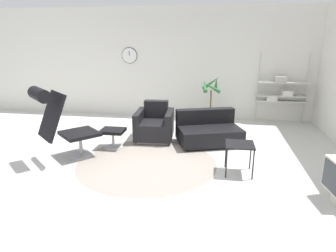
# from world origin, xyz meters

# --- Properties ---
(ground_plane) EXTENTS (12.00, 12.00, 0.00)m
(ground_plane) POSITION_xyz_m (0.00, 0.00, 0.00)
(ground_plane) COLOR silver
(wall_back) EXTENTS (12.00, 0.09, 2.80)m
(wall_back) POSITION_xyz_m (-0.00, 3.13, 1.40)
(wall_back) COLOR silver
(wall_back) RESTS_ON ground_plane
(round_rug) EXTENTS (2.35, 2.35, 0.01)m
(round_rug) POSITION_xyz_m (-0.11, -0.08, 0.00)
(round_rug) COLOR gray
(round_rug) RESTS_ON ground_plane
(lounge_chair) EXTENTS (1.09, 1.12, 1.28)m
(lounge_chair) POSITION_xyz_m (-1.57, -0.19, 0.76)
(lounge_chair) COLOR #BCBCC1
(lounge_chair) RESTS_ON ground_plane
(ottoman) EXTENTS (0.45, 0.38, 0.37)m
(ottoman) POSITION_xyz_m (-0.91, 0.54, 0.26)
(ottoman) COLOR #BCBCC1
(ottoman) RESTS_ON ground_plane
(armchair_red) EXTENTS (0.80, 0.86, 0.76)m
(armchair_red) POSITION_xyz_m (-0.23, 1.18, 0.29)
(armchair_red) COLOR silver
(armchair_red) RESTS_ON ground_plane
(couch_low) EXTENTS (1.39, 1.15, 0.65)m
(couch_low) POSITION_xyz_m (0.88, 1.10, 0.24)
(couch_low) COLOR black
(couch_low) RESTS_ON ground_plane
(side_table) EXTENTS (0.43, 0.43, 0.49)m
(side_table) POSITION_xyz_m (1.39, -0.23, 0.43)
(side_table) COLOR black
(side_table) RESTS_ON ground_plane
(potted_plant) EXTENTS (0.47, 0.52, 1.17)m
(potted_plant) POSITION_xyz_m (0.88, 2.49, 0.50)
(potted_plant) COLOR #333338
(potted_plant) RESTS_ON ground_plane
(shelf_unit) EXTENTS (1.19, 0.28, 1.71)m
(shelf_unit) POSITION_xyz_m (2.55, 2.89, 0.80)
(shelf_unit) COLOR #BCBCC1
(shelf_unit) RESTS_ON ground_plane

